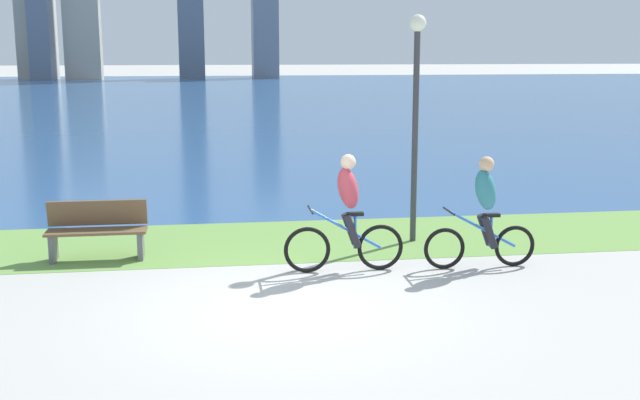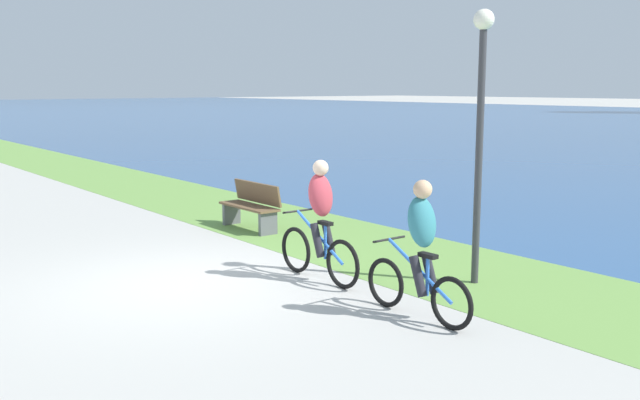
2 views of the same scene
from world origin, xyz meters
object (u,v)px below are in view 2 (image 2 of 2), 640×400
at_px(cyclist_trailing, 420,250).
at_px(bench_near_path, 252,206).
at_px(lamppost_tall, 481,106).
at_px(cyclist_lead, 320,222).

distance_m(cyclist_trailing, bench_near_path, 5.84).
relative_size(bench_near_path, lamppost_tall, 0.40).
bearing_deg(bench_near_path, cyclist_lead, -18.12).
bearing_deg(cyclist_trailing, lamppost_tall, 109.06).
bearing_deg(cyclist_trailing, bench_near_path, 167.23).
bearing_deg(cyclist_lead, bench_near_path, 161.88).
relative_size(cyclist_trailing, bench_near_path, 1.13).
bearing_deg(bench_near_path, lamppost_tall, 4.88).
distance_m(cyclist_lead, lamppost_tall, 2.70).
bearing_deg(lamppost_tall, cyclist_trailing, -70.94).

